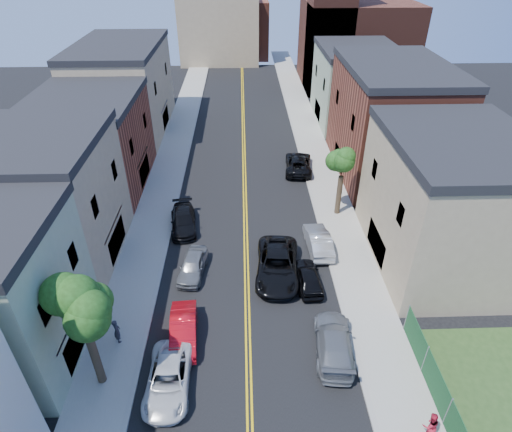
{
  "coord_description": "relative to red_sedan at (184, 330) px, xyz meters",
  "views": [
    {
      "loc": [
        -0.09,
        -0.44,
        20.25
      ],
      "look_at": [
        0.82,
        26.9,
        2.0
      ],
      "focal_mm": 29.86,
      "sensor_mm": 36.0,
      "label": 1
    }
  ],
  "objects": [
    {
      "name": "sidewalk_left",
      "position": [
        -4.1,
        23.17,
        -0.64
      ],
      "size": [
        3.2,
        100.0,
        0.15
      ],
      "primitive_type": "cube",
      "color": "gray",
      "rests_on": "ground"
    },
    {
      "name": "red_sedan",
      "position": [
        0.0,
        0.0,
        0.0
      ],
      "size": [
        1.85,
        4.45,
        1.43
      ],
      "primitive_type": "imported",
      "rotation": [
        0.0,
        0.0,
        0.08
      ],
      "color": "red",
      "rests_on": "ground"
    },
    {
      "name": "grey_car_right",
      "position": [
        8.71,
        -1.22,
        0.04
      ],
      "size": [
        2.64,
        5.37,
        1.5
      ],
      "primitive_type": "imported",
      "rotation": [
        0.0,
        0.0,
        3.04
      ],
      "color": "slate",
      "rests_on": "ground"
    },
    {
      "name": "backdrop_center",
      "position": [
        3.8,
        69.17,
        4.28
      ],
      "size": [
        10.0,
        8.0,
        10.0
      ],
      "primitive_type": "cube",
      "color": "brown",
      "rests_on": "ground"
    },
    {
      "name": "bldg_left_tan_near",
      "position": [
        -10.2,
        8.17,
        3.78
      ],
      "size": [
        9.0,
        10.0,
        9.0
      ],
      "primitive_type": "cube",
      "color": "#998466",
      "rests_on": "ground"
    },
    {
      "name": "curb_right",
      "position": [
        9.95,
        23.17,
        -0.64
      ],
      "size": [
        0.3,
        100.0,
        0.15
      ],
      "primitive_type": "cube",
      "color": "gray",
      "rests_on": "ground"
    },
    {
      "name": "bldg_right_tan",
      "position": [
        17.8,
        7.17,
        3.78
      ],
      "size": [
        9.0,
        12.0,
        9.0
      ],
      "primitive_type": "cube",
      "color": "#998466",
      "rests_on": "ground"
    },
    {
      "name": "pedestrian_left",
      "position": [
        -3.82,
        -0.16,
        0.26
      ],
      "size": [
        0.6,
        0.71,
        1.65
      ],
      "primitive_type": "imported",
      "rotation": [
        0.0,
        0.0,
        1.97
      ],
      "color": "#27272F",
      "rests_on": "sidewalk_left"
    },
    {
      "name": "bldg_left_brick",
      "position": [
        -10.2,
        19.17,
        3.28
      ],
      "size": [
        9.0,
        12.0,
        8.0
      ],
      "primitive_type": "cube",
      "color": "brown",
      "rests_on": "ground"
    },
    {
      "name": "bldg_left_tan_far",
      "position": [
        -10.2,
        33.17,
        4.03
      ],
      "size": [
        9.0,
        16.0,
        9.5
      ],
      "primitive_type": "cube",
      "color": "#998466",
      "rests_on": "ground"
    },
    {
      "name": "bldg_right_palegrn",
      "position": [
        17.8,
        35.17,
        3.53
      ],
      "size": [
        9.0,
        12.0,
        8.5
      ],
      "primitive_type": "cube",
      "color": "gray",
      "rests_on": "ground"
    },
    {
      "name": "pedestrian_right",
      "position": [
        12.27,
        -6.41,
        0.26
      ],
      "size": [
        0.82,
        0.65,
        1.65
      ],
      "primitive_type": "imported",
      "rotation": [
        0.0,
        0.0,
        3.17
      ],
      "color": "#AF1B30",
      "rests_on": "sidewalk_right"
    },
    {
      "name": "church",
      "position": [
        20.13,
        50.23,
        6.53
      ],
      "size": [
        16.2,
        14.2,
        22.6
      ],
      "color": "#4C2319",
      "rests_on": "ground"
    },
    {
      "name": "bldg_right_brick",
      "position": [
        17.8,
        21.17,
        4.28
      ],
      "size": [
        9.0,
        14.0,
        10.0
      ],
      "primitive_type": "cube",
      "color": "brown",
      "rests_on": "ground"
    },
    {
      "name": "backdrop_left",
      "position": [
        -0.2,
        65.17,
        5.28
      ],
      "size": [
        14.0,
        8.0,
        12.0
      ],
      "primitive_type": "cube",
      "color": "#998466",
      "rests_on": "ground"
    },
    {
      "name": "curb_left",
      "position": [
        -2.35,
        23.17,
        -0.64
      ],
      "size": [
        0.3,
        100.0,
        0.15
      ],
      "primitive_type": "cube",
      "color": "gray",
      "rests_on": "ground"
    },
    {
      "name": "black_car_left",
      "position": [
        -1.26,
        11.55,
        -0.01
      ],
      "size": [
        2.58,
        5.08,
        1.41
      ],
      "primitive_type": "imported",
      "rotation": [
        0.0,
        0.0,
        0.13
      ],
      "color": "black",
      "rests_on": "ground"
    },
    {
      "name": "black_suv_lane",
      "position": [
        5.97,
        5.52,
        0.15
      ],
      "size": [
        3.41,
        6.49,
        1.74
      ],
      "primitive_type": "imported",
      "rotation": [
        0.0,
        0.0,
        -0.08
      ],
      "color": "black",
      "rests_on": "ground"
    },
    {
      "name": "grey_car_left",
      "position": [
        0.0,
        5.84,
        -0.01
      ],
      "size": [
        2.19,
        4.3,
        1.4
      ],
      "primitive_type": "imported",
      "rotation": [
        0.0,
        0.0,
        -0.13
      ],
      "color": "slate",
      "rests_on": "ground"
    },
    {
      "name": "dark_car_right_far",
      "position": [
        9.3,
        21.41,
        0.05
      ],
      "size": [
        3.08,
        5.75,
        1.54
      ],
      "primitive_type": "imported",
      "rotation": [
        0.0,
        0.0,
        3.04
      ],
      "color": "black",
      "rests_on": "ground"
    },
    {
      "name": "black_car_right",
      "position": [
        8.0,
        4.43,
        -0.03
      ],
      "size": [
        1.85,
        4.09,
        1.36
      ],
      "primitive_type": "imported",
      "rotation": [
        0.0,
        0.0,
        3.2
      ],
      "color": "black",
      "rests_on": "ground"
    },
    {
      "name": "white_pickup",
      "position": [
        -0.44,
        -3.27,
        -0.03
      ],
      "size": [
        2.28,
        4.92,
        1.37
      ],
      "primitive_type": "imported",
      "rotation": [
        0.0,
        0.0,
        -0.0
      ],
      "color": "silver",
      "rests_on": "ground"
    },
    {
      "name": "tree_left_mid",
      "position": [
        -4.08,
        -2.83,
        5.87
      ],
      "size": [
        5.2,
        5.2,
        9.29
      ],
      "color": "#34291A",
      "rests_on": "sidewalk_left"
    },
    {
      "name": "tree_right_far",
      "position": [
        11.72,
        13.17,
        5.04
      ],
      "size": [
        4.4,
        4.4,
        8.03
      ],
      "color": "#34291A",
      "rests_on": "sidewalk_right"
    },
    {
      "name": "sidewalk_right",
      "position": [
        11.7,
        23.17,
        -0.64
      ],
      "size": [
        3.2,
        100.0,
        0.15
      ],
      "primitive_type": "cube",
      "color": "gray",
      "rests_on": "ground"
    },
    {
      "name": "silver_car_right",
      "position": [
        9.3,
        8.38,
        0.05
      ],
      "size": [
        1.86,
        4.71,
        1.52
      ],
      "primitive_type": "imported",
      "rotation": [
        0.0,
        0.0,
        3.2
      ],
      "color": "#A5A8AD",
      "rests_on": "ground"
    }
  ]
}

